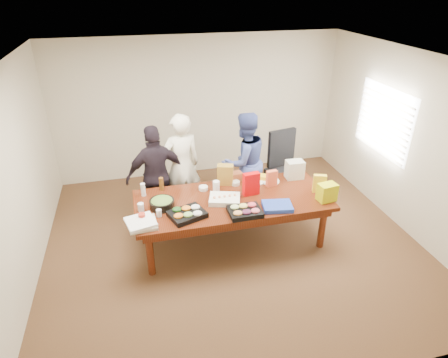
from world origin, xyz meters
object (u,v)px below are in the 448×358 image
object	(u,v)px
office_chair	(285,171)
salad_bowl	(162,204)
sheet_cake	(225,199)
person_right	(244,162)
person_center	(181,166)
conference_table	(232,220)

from	to	relation	value
office_chair	salad_bowl	world-z (taller)	office_chair
sheet_cake	salad_bowl	world-z (taller)	salad_bowl
person_right	sheet_cake	world-z (taller)	person_right
office_chair	person_center	distance (m)	1.81
office_chair	salad_bowl	xyz separation A→B (m)	(-2.20, -0.89, 0.19)
office_chair	person_right	bearing A→B (deg)	164.17
person_center	sheet_cake	distance (m)	1.12
conference_table	person_right	bearing A→B (deg)	64.24
conference_table	salad_bowl	distance (m)	1.10
person_center	salad_bowl	xyz separation A→B (m)	(-0.41, -0.96, -0.08)
conference_table	person_center	distance (m)	1.25
person_center	person_right	world-z (taller)	person_center
person_center	salad_bowl	size ratio (longest dim) A/B	5.09
conference_table	person_right	size ratio (longest dim) A/B	1.64
person_center	sheet_cake	xyz separation A→B (m)	(0.47, -1.02, -0.10)
salad_bowl	person_right	bearing A→B (deg)	32.63
person_right	salad_bowl	bearing A→B (deg)	14.84
office_chair	salad_bowl	distance (m)	2.38
sheet_cake	office_chair	bearing A→B (deg)	52.61
person_center	salad_bowl	distance (m)	1.04
person_center	conference_table	bearing A→B (deg)	109.87
office_chair	sheet_cake	world-z (taller)	office_chair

